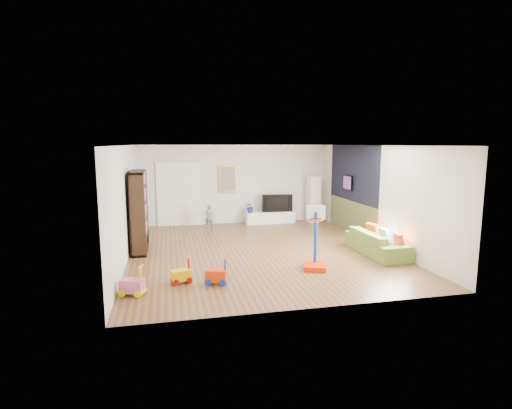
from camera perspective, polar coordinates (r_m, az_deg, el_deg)
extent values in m
cube|color=brown|center=(10.39, 0.48, -6.61)|extent=(6.50, 7.50, 0.00)
cube|color=white|center=(10.02, 0.50, 8.45)|extent=(6.50, 7.50, 0.00)
cube|color=silver|center=(13.77, -3.05, 2.89)|extent=(6.50, 0.00, 2.70)
cube|color=white|center=(6.57, 7.93, -3.63)|extent=(6.50, 0.00, 2.70)
cube|color=silver|center=(9.91, -18.14, 0.18)|extent=(0.00, 7.50, 2.70)
cube|color=white|center=(11.30, 16.77, 1.25)|extent=(0.00, 7.50, 2.70)
cube|color=black|center=(12.47, 13.67, 4.35)|extent=(0.01, 3.20, 1.70)
cube|color=brown|center=(12.64, 13.45, -1.76)|extent=(0.01, 3.20, 1.00)
cube|color=white|center=(13.58, -10.94, 1.38)|extent=(1.45, 0.06, 2.10)
cube|color=gold|center=(13.67, -4.06, 3.68)|extent=(0.62, 0.06, 0.92)
cube|color=#7F3F8C|center=(12.65, 12.96, 3.07)|extent=(0.04, 0.56, 0.46)
cube|color=white|center=(13.88, 2.00, -1.85)|extent=(1.73, 0.51, 0.40)
cube|color=white|center=(14.14, 8.20, 0.77)|extent=(0.39, 0.39, 1.63)
cube|color=black|center=(10.61, -16.36, -0.93)|extent=(0.37, 1.41, 2.06)
imported|color=olive|center=(10.46, 16.88, -5.23)|extent=(0.80, 2.02, 0.59)
cube|color=red|center=(8.86, 8.51, -4.75)|extent=(0.65, 0.71, 1.39)
cube|color=#E5BF00|center=(8.13, -10.69, -9.29)|extent=(0.43, 0.33, 0.51)
cube|color=red|center=(7.98, -5.66, -9.39)|extent=(0.47, 0.38, 0.54)
cube|color=#DF5A8E|center=(7.72, -17.32, -10.32)|extent=(0.48, 0.38, 0.56)
imported|color=slate|center=(13.02, -6.72, -1.74)|extent=(0.30, 0.21, 0.79)
imported|color=black|center=(13.88, 3.00, 0.26)|extent=(1.07, 0.25, 0.61)
imported|color=navy|center=(13.64, -0.78, -0.32)|extent=(0.38, 0.33, 0.41)
cube|color=red|center=(10.04, 19.75, -4.95)|extent=(0.18, 0.41, 0.39)
cube|color=silver|center=(10.55, 17.93, -4.21)|extent=(0.10, 0.36, 0.36)
cube|color=#C74212|center=(10.99, 16.36, -3.63)|extent=(0.19, 0.41, 0.40)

